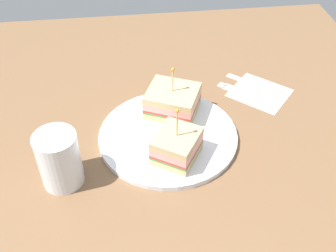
{
  "coord_description": "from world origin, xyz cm",
  "views": [
    {
      "loc": [
        7.31,
        57.74,
        54.93
      ],
      "look_at": [
        0.0,
        0.0,
        3.08
      ],
      "focal_mm": 43.77,
      "sensor_mm": 36.0,
      "label": 1
    }
  ],
  "objects_px": {
    "sandwich_half_front": "(177,146)",
    "sandwich_half_back": "(172,101)",
    "napkin": "(260,93)",
    "fork": "(239,91)",
    "drink_glass": "(60,161)",
    "plate": "(168,136)",
    "knife": "(250,83)"
  },
  "relations": [
    {
      "from": "napkin",
      "to": "fork",
      "type": "relative_size",
      "value": 1.09
    },
    {
      "from": "sandwich_half_front",
      "to": "drink_glass",
      "type": "xyz_separation_m",
      "value": [
        0.2,
        0.02,
        0.01
      ]
    },
    {
      "from": "napkin",
      "to": "sandwich_half_front",
      "type": "bearing_deg",
      "value": 40.34
    },
    {
      "from": "fork",
      "to": "knife",
      "type": "height_order",
      "value": "same"
    },
    {
      "from": "sandwich_half_front",
      "to": "fork",
      "type": "xyz_separation_m",
      "value": [
        -0.17,
        -0.19,
        -0.04
      ]
    },
    {
      "from": "plate",
      "to": "knife",
      "type": "distance_m",
      "value": 0.26
    },
    {
      "from": "sandwich_half_back",
      "to": "drink_glass",
      "type": "relative_size",
      "value": 1.22
    },
    {
      "from": "plate",
      "to": "fork",
      "type": "distance_m",
      "value": 0.22
    },
    {
      "from": "plate",
      "to": "knife",
      "type": "xyz_separation_m",
      "value": [
        -0.21,
        -0.16,
        -0.0
      ]
    },
    {
      "from": "sandwich_half_back",
      "to": "napkin",
      "type": "bearing_deg",
      "value": -165.94
    },
    {
      "from": "sandwich_half_front",
      "to": "napkin",
      "type": "relative_size",
      "value": 0.95
    },
    {
      "from": "drink_glass",
      "to": "knife",
      "type": "bearing_deg",
      "value": -149.13
    },
    {
      "from": "drink_glass",
      "to": "sandwich_half_back",
      "type": "bearing_deg",
      "value": -144.54
    },
    {
      "from": "plate",
      "to": "sandwich_half_back",
      "type": "height_order",
      "value": "sandwich_half_back"
    },
    {
      "from": "napkin",
      "to": "plate",
      "type": "bearing_deg",
      "value": 28.26
    },
    {
      "from": "drink_glass",
      "to": "sandwich_half_front",
      "type": "bearing_deg",
      "value": -173.92
    },
    {
      "from": "sandwich_half_front",
      "to": "sandwich_half_back",
      "type": "height_order",
      "value": "sandwich_half_front"
    },
    {
      "from": "napkin",
      "to": "fork",
      "type": "distance_m",
      "value": 0.05
    },
    {
      "from": "sandwich_half_back",
      "to": "fork",
      "type": "bearing_deg",
      "value": -158.54
    },
    {
      "from": "napkin",
      "to": "drink_glass",
      "type": "bearing_deg",
      "value": 25.96
    },
    {
      "from": "sandwich_half_back",
      "to": "knife",
      "type": "bearing_deg",
      "value": -154.82
    },
    {
      "from": "sandwich_half_back",
      "to": "fork",
      "type": "distance_m",
      "value": 0.17
    },
    {
      "from": "drink_glass",
      "to": "napkin",
      "type": "bearing_deg",
      "value": -154.04
    },
    {
      "from": "sandwich_half_back",
      "to": "knife",
      "type": "height_order",
      "value": "sandwich_half_back"
    },
    {
      "from": "napkin",
      "to": "knife",
      "type": "xyz_separation_m",
      "value": [
        0.01,
        -0.04,
        0.0
      ]
    },
    {
      "from": "drink_glass",
      "to": "fork",
      "type": "bearing_deg",
      "value": -150.04
    },
    {
      "from": "sandwich_half_back",
      "to": "sandwich_half_front",
      "type": "bearing_deg",
      "value": 85.58
    },
    {
      "from": "plate",
      "to": "drink_glass",
      "type": "distance_m",
      "value": 0.22
    },
    {
      "from": "sandwich_half_back",
      "to": "knife",
      "type": "xyz_separation_m",
      "value": [
        -0.19,
        -0.09,
        -0.04
      ]
    },
    {
      "from": "drink_glass",
      "to": "knife",
      "type": "relative_size",
      "value": 0.99
    },
    {
      "from": "sandwich_half_front",
      "to": "knife",
      "type": "bearing_deg",
      "value": -132.42
    },
    {
      "from": "fork",
      "to": "drink_glass",
      "type": "bearing_deg",
      "value": 29.96
    }
  ]
}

